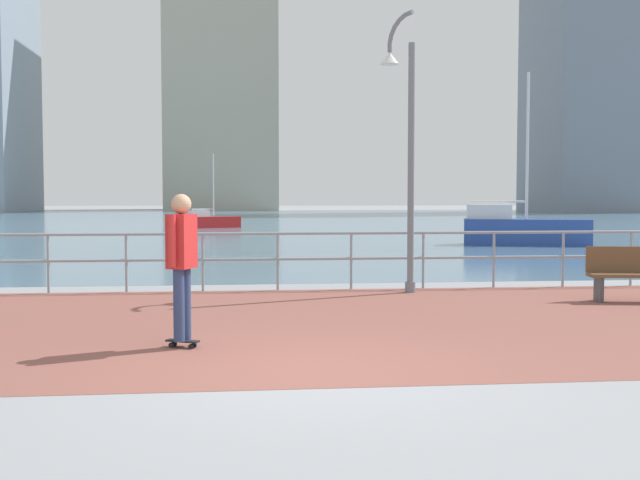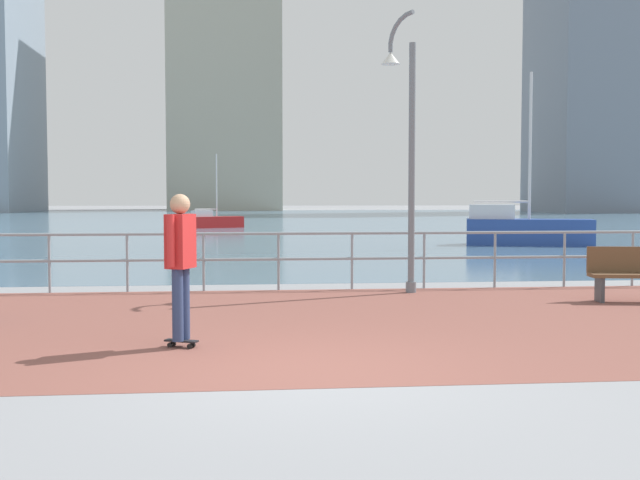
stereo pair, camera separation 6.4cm
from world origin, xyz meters
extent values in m
plane|color=gray|center=(0.00, 40.00, 0.00)|extent=(220.00, 220.00, 0.00)
cube|color=brown|center=(0.00, 3.07, 0.00)|extent=(28.00, 7.52, 0.01)
cube|color=slate|center=(0.00, 51.83, 0.00)|extent=(180.00, 88.00, 0.00)
cylinder|color=#8C99A3|center=(-4.20, 6.83, 0.54)|extent=(0.05, 0.05, 1.07)
cylinder|color=#8C99A3|center=(-2.80, 6.83, 0.54)|extent=(0.05, 0.05, 1.07)
cylinder|color=#8C99A3|center=(-1.40, 6.83, 0.54)|extent=(0.05, 0.05, 1.07)
cylinder|color=#8C99A3|center=(0.00, 6.83, 0.54)|extent=(0.05, 0.05, 1.07)
cylinder|color=#8C99A3|center=(1.40, 6.83, 0.54)|extent=(0.05, 0.05, 1.07)
cylinder|color=#8C99A3|center=(2.80, 6.83, 0.54)|extent=(0.05, 0.05, 1.07)
cylinder|color=#8C99A3|center=(4.20, 6.83, 0.54)|extent=(0.05, 0.05, 1.07)
cylinder|color=#8C99A3|center=(5.60, 6.83, 0.54)|extent=(0.05, 0.05, 1.07)
cylinder|color=#8C99A3|center=(7.00, 6.83, 0.54)|extent=(0.05, 0.05, 1.07)
cylinder|color=#8C99A3|center=(0.00, 6.83, 1.07)|extent=(25.20, 0.06, 0.06)
cylinder|color=#8C99A3|center=(0.00, 6.83, 0.59)|extent=(25.20, 0.06, 0.06)
cylinder|color=slate|center=(2.41, 6.23, 0.10)|extent=(0.19, 0.19, 0.20)
cylinder|color=slate|center=(2.41, 6.23, 2.28)|extent=(0.12, 0.12, 4.55)
cylinder|color=slate|center=(2.37, 6.30, 5.09)|extent=(0.18, 0.20, 0.11)
cylinder|color=slate|center=(2.28, 6.42, 5.05)|extent=(0.18, 0.21, 0.15)
cylinder|color=slate|center=(2.20, 6.52, 4.96)|extent=(0.18, 0.20, 0.18)
cylinder|color=slate|center=(2.14, 6.61, 4.84)|extent=(0.16, 0.18, 0.19)
cylinder|color=slate|center=(2.11, 6.66, 4.70)|extent=(0.14, 0.15, 0.19)
cylinder|color=slate|center=(2.09, 6.67, 4.55)|extent=(0.12, 0.12, 0.17)
cone|color=silver|center=(2.09, 6.67, 4.35)|extent=(0.36, 0.36, 0.22)
cylinder|color=black|center=(-1.52, 1.42, 0.03)|extent=(0.07, 0.05, 0.06)
cylinder|color=black|center=(-1.49, 1.49, 0.03)|extent=(0.07, 0.05, 0.06)
cylinder|color=black|center=(-1.28, 1.32, 0.03)|extent=(0.07, 0.05, 0.06)
cylinder|color=black|center=(-1.25, 1.39, 0.03)|extent=(0.07, 0.05, 0.06)
cube|color=black|center=(-1.38, 1.40, 0.08)|extent=(0.41, 0.26, 0.02)
cylinder|color=navy|center=(-1.42, 1.33, 0.51)|extent=(0.17, 0.17, 0.84)
cylinder|color=navy|center=(-1.35, 1.48, 0.51)|extent=(0.17, 0.17, 0.84)
cube|color=red|center=(-1.38, 1.40, 1.25)|extent=(0.36, 0.41, 0.63)
cylinder|color=red|center=(-1.48, 1.19, 1.26)|extent=(0.12, 0.12, 0.60)
cylinder|color=red|center=(-1.29, 1.61, 1.26)|extent=(0.12, 0.12, 0.60)
sphere|color=tan|center=(-1.38, 1.40, 1.68)|extent=(0.23, 0.23, 0.23)
cube|color=brown|center=(5.92, 4.57, 0.45)|extent=(1.65, 0.66, 0.06)
cube|color=brown|center=(5.95, 4.78, 0.70)|extent=(1.59, 0.29, 0.44)
cube|color=#3F4247|center=(5.29, 4.67, 0.23)|extent=(0.12, 0.38, 0.45)
cube|color=#284799|center=(9.72, 19.48, 0.48)|extent=(4.67, 2.58, 0.96)
cube|color=silver|center=(8.43, 19.86, 1.22)|extent=(1.81, 1.38, 0.53)
cylinder|color=silver|center=(9.72, 19.48, 3.61)|extent=(0.11, 0.11, 5.32)
cylinder|color=silver|center=(8.77, 19.76, 1.59)|extent=(1.95, 0.65, 0.09)
cube|color=#B21E1E|center=(-2.18, 36.66, 0.32)|extent=(3.11, 2.13, 0.64)
cube|color=silver|center=(-3.00, 36.27, 0.82)|extent=(1.26, 1.05, 0.36)
cylinder|color=silver|center=(-2.18, 36.66, 2.43)|extent=(0.07, 0.07, 3.58)
cylinder|color=silver|center=(-2.78, 36.38, 1.07)|extent=(1.25, 0.63, 0.06)
cube|color=#B2AD99|center=(-2.99, 99.08, 18.60)|extent=(14.71, 16.01, 37.20)
cube|color=slate|center=(39.44, 78.82, 20.24)|extent=(11.20, 13.62, 40.49)
camera|label=1|loc=(-0.72, -7.60, 1.76)|focal=43.12mm
camera|label=2|loc=(-0.65, -7.60, 1.76)|focal=43.12mm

